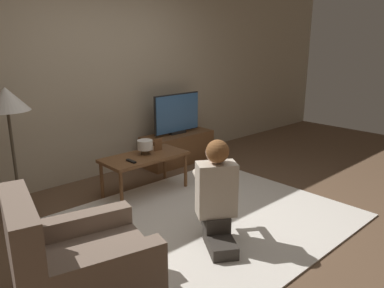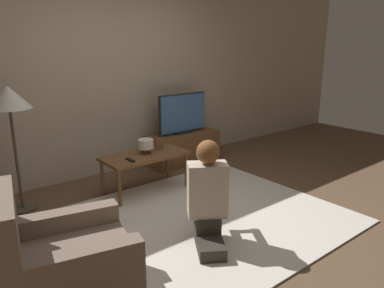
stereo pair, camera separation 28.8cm
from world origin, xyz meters
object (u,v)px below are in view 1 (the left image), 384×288
tv (177,114)px  table_lamp (145,146)px  floor_lamp (7,107)px  armchair (79,272)px  coffee_table (145,159)px  person_kneeling (217,192)px

tv → table_lamp: size_ratio=4.48×
floor_lamp → armchair: floor_lamp is taller
coffee_table → table_lamp: bearing=40.2°
tv → floor_lamp: bearing=-174.6°
armchair → table_lamp: (1.53, 1.35, 0.30)m
tv → armchair: tv is taller
floor_lamp → person_kneeling: 2.15m
floor_lamp → person_kneeling: floor_lamp is taller
tv → armchair: bearing=-142.6°
coffee_table → person_kneeling: size_ratio=1.06×
coffee_table → floor_lamp: size_ratio=0.75×
tv → coffee_table: tv is taller
floor_lamp → armchair: (-0.19, -1.70, -0.87)m
tv → coffee_table: bearing=-149.4°
coffee_table → person_kneeling: (-0.21, -1.35, 0.07)m
table_lamp → armchair: bearing=-138.6°
table_lamp → person_kneeling: bearing=-99.9°
coffee_table → person_kneeling: 1.37m
coffee_table → tv: bearing=30.6°
coffee_table → floor_lamp: 1.54m
coffee_table → armchair: bearing=-138.6°
tv → floor_lamp: (-2.33, -0.22, 0.40)m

